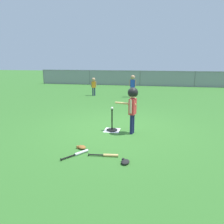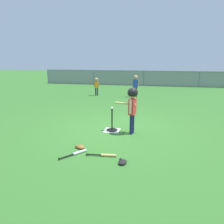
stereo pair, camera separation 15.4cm
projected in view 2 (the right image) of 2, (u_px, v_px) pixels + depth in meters
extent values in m
plane|color=#336B28|center=(117.00, 128.00, 6.48)|extent=(60.00, 60.00, 0.00)
cube|color=white|center=(112.00, 130.00, 6.28)|extent=(0.44, 0.44, 0.01)
cylinder|color=black|center=(112.00, 130.00, 6.28)|extent=(0.32, 0.32, 0.03)
cylinder|color=black|center=(112.00, 120.00, 6.20)|extent=(0.04, 0.04, 0.60)
cylinder|color=black|center=(112.00, 110.00, 6.13)|extent=(0.06, 0.06, 0.02)
sphere|color=white|center=(112.00, 108.00, 6.12)|extent=(0.07, 0.07, 0.07)
cylinder|color=#191E4C|center=(131.00, 125.00, 5.90)|extent=(0.09, 0.09, 0.55)
cylinder|color=#191E4C|center=(133.00, 123.00, 6.00)|extent=(0.09, 0.09, 0.55)
cube|color=red|center=(132.00, 107.00, 5.83)|extent=(0.20, 0.27, 0.43)
cylinder|color=beige|center=(130.00, 107.00, 5.69)|extent=(0.06, 0.06, 0.37)
cylinder|color=beige|center=(134.00, 105.00, 5.96)|extent=(0.06, 0.06, 0.37)
sphere|color=beige|center=(133.00, 94.00, 5.75)|extent=(0.25, 0.25, 0.25)
sphere|color=black|center=(133.00, 93.00, 5.74)|extent=(0.28, 0.28, 0.28)
cylinder|color=#DBB266|center=(125.00, 104.00, 5.91)|extent=(0.60, 0.20, 0.06)
cylinder|color=#262626|center=(136.00, 92.00, 11.63)|extent=(0.08, 0.08, 0.53)
cylinder|color=#262626|center=(134.00, 92.00, 11.65)|extent=(0.08, 0.08, 0.53)
cube|color=#2347B7|center=(135.00, 84.00, 11.53)|extent=(0.23, 0.14, 0.41)
cylinder|color=tan|center=(138.00, 83.00, 11.49)|extent=(0.06, 0.06, 0.35)
cylinder|color=tan|center=(133.00, 83.00, 11.55)|extent=(0.06, 0.06, 0.35)
sphere|color=tan|center=(136.00, 77.00, 11.45)|extent=(0.23, 0.23, 0.23)
cylinder|color=#191E4C|center=(98.00, 92.00, 12.16)|extent=(0.07, 0.07, 0.45)
cylinder|color=#191E4C|center=(96.00, 92.00, 12.15)|extent=(0.07, 0.07, 0.45)
cube|color=orange|center=(97.00, 85.00, 12.06)|extent=(0.23, 0.18, 0.35)
cylinder|color=tan|center=(99.00, 84.00, 12.07)|extent=(0.05, 0.05, 0.30)
cylinder|color=tan|center=(94.00, 84.00, 12.04)|extent=(0.05, 0.05, 0.30)
sphere|color=tan|center=(96.00, 79.00, 11.99)|extent=(0.20, 0.20, 0.20)
cylinder|color=silver|center=(80.00, 152.00, 4.75)|extent=(0.25, 0.30, 0.06)
cylinder|color=black|center=(66.00, 156.00, 4.53)|extent=(0.22, 0.28, 0.03)
cylinder|color=black|center=(59.00, 159.00, 4.43)|extent=(0.05, 0.04, 0.05)
cylinder|color=#DBB266|center=(109.00, 155.00, 4.59)|extent=(0.32, 0.09, 0.06)
cylinder|color=black|center=(94.00, 155.00, 4.62)|extent=(0.32, 0.06, 0.03)
cylinder|color=black|center=(87.00, 154.00, 4.64)|extent=(0.02, 0.05, 0.05)
ellipsoid|color=brown|center=(81.00, 147.00, 5.02)|extent=(0.27, 0.26, 0.07)
cube|color=brown|center=(76.00, 147.00, 5.02)|extent=(0.06, 0.06, 0.06)
ellipsoid|color=black|center=(123.00, 162.00, 4.28)|extent=(0.20, 0.25, 0.07)
cube|color=black|center=(121.00, 160.00, 4.36)|extent=(0.05, 0.06, 0.06)
cylinder|color=slate|center=(48.00, 76.00, 18.13)|extent=(0.06, 0.06, 1.15)
cylinder|color=slate|center=(93.00, 77.00, 17.30)|extent=(0.06, 0.06, 1.15)
cylinder|color=slate|center=(144.00, 78.00, 16.48)|extent=(0.06, 0.06, 1.15)
cylinder|color=slate|center=(199.00, 79.00, 15.65)|extent=(0.06, 0.06, 1.15)
cube|color=gray|center=(144.00, 71.00, 16.35)|extent=(16.00, 0.03, 0.03)
cube|color=gray|center=(144.00, 78.00, 16.48)|extent=(16.00, 0.01, 1.15)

